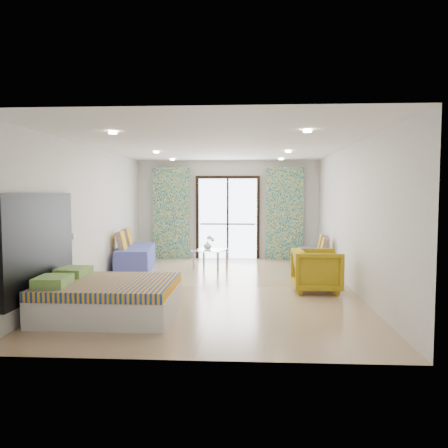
# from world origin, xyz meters

# --- Properties ---
(floor) EXTENTS (5.00, 7.50, 0.01)m
(floor) POSITION_xyz_m (0.00, 0.00, 0.00)
(floor) COLOR #A18160
(floor) RESTS_ON ground
(ceiling) EXTENTS (5.00, 7.50, 0.01)m
(ceiling) POSITION_xyz_m (0.00, 0.00, 2.70)
(ceiling) COLOR silver
(ceiling) RESTS_ON ground
(wall_back) EXTENTS (5.00, 0.01, 2.70)m
(wall_back) POSITION_xyz_m (0.00, 3.75, 1.35)
(wall_back) COLOR silver
(wall_back) RESTS_ON ground
(wall_front) EXTENTS (5.00, 0.01, 2.70)m
(wall_front) POSITION_xyz_m (0.00, -3.75, 1.35)
(wall_front) COLOR silver
(wall_front) RESTS_ON ground
(wall_left) EXTENTS (0.01, 7.50, 2.70)m
(wall_left) POSITION_xyz_m (-2.50, 0.00, 1.35)
(wall_left) COLOR silver
(wall_left) RESTS_ON ground
(wall_right) EXTENTS (0.01, 7.50, 2.70)m
(wall_right) POSITION_xyz_m (2.50, 0.00, 1.35)
(wall_right) COLOR silver
(wall_right) RESTS_ON ground
(balcony_door) EXTENTS (1.76, 0.08, 2.28)m
(balcony_door) POSITION_xyz_m (0.00, 3.72, 1.26)
(balcony_door) COLOR black
(balcony_door) RESTS_ON floor
(balcony_rail) EXTENTS (1.52, 0.03, 0.04)m
(balcony_rail) POSITION_xyz_m (0.00, 3.73, 0.95)
(balcony_rail) COLOR #595451
(balcony_rail) RESTS_ON balcony_door
(curtain_left) EXTENTS (1.00, 0.10, 2.50)m
(curtain_left) POSITION_xyz_m (-1.55, 3.57, 1.25)
(curtain_left) COLOR white
(curtain_left) RESTS_ON floor
(curtain_right) EXTENTS (1.00, 0.10, 2.50)m
(curtain_right) POSITION_xyz_m (1.55, 3.57, 1.25)
(curtain_right) COLOR white
(curtain_right) RESTS_ON floor
(downlight_a) EXTENTS (0.12, 0.12, 0.02)m
(downlight_a) POSITION_xyz_m (-1.40, -2.00, 2.67)
(downlight_a) COLOR #FFE0B2
(downlight_a) RESTS_ON ceiling
(downlight_b) EXTENTS (0.12, 0.12, 0.02)m
(downlight_b) POSITION_xyz_m (1.40, -2.00, 2.67)
(downlight_b) COLOR #FFE0B2
(downlight_b) RESTS_ON ceiling
(downlight_c) EXTENTS (0.12, 0.12, 0.02)m
(downlight_c) POSITION_xyz_m (-1.40, 1.00, 2.67)
(downlight_c) COLOR #FFE0B2
(downlight_c) RESTS_ON ceiling
(downlight_d) EXTENTS (0.12, 0.12, 0.02)m
(downlight_d) POSITION_xyz_m (1.40, 1.00, 2.67)
(downlight_d) COLOR #FFE0B2
(downlight_d) RESTS_ON ceiling
(downlight_e) EXTENTS (0.12, 0.12, 0.02)m
(downlight_e) POSITION_xyz_m (-1.40, 3.00, 2.67)
(downlight_e) COLOR #FFE0B2
(downlight_e) RESTS_ON ceiling
(downlight_f) EXTENTS (0.12, 0.12, 0.02)m
(downlight_f) POSITION_xyz_m (1.40, 3.00, 2.67)
(downlight_f) COLOR #FFE0B2
(downlight_f) RESTS_ON ceiling
(headboard) EXTENTS (0.06, 2.10, 1.50)m
(headboard) POSITION_xyz_m (-2.46, -2.12, 1.05)
(headboard) COLOR black
(headboard) RESTS_ON floor
(switch_plate) EXTENTS (0.02, 0.10, 0.10)m
(switch_plate) POSITION_xyz_m (-2.47, -0.87, 1.05)
(switch_plate) COLOR silver
(switch_plate) RESTS_ON wall_left
(bed) EXTENTS (1.89, 1.54, 0.65)m
(bed) POSITION_xyz_m (-1.48, -2.12, 0.27)
(bed) COLOR silver
(bed) RESTS_ON floor
(daybed_left) EXTENTS (0.98, 1.99, 0.95)m
(daybed_left) POSITION_xyz_m (-2.12, 1.87, 0.29)
(daybed_left) COLOR #464FA8
(daybed_left) RESTS_ON floor
(daybed_right) EXTENTS (0.77, 1.67, 0.80)m
(daybed_right) POSITION_xyz_m (2.11, 2.04, 0.25)
(daybed_right) COLOR #464FA8
(daybed_right) RESTS_ON floor
(coffee_table) EXTENTS (0.86, 0.86, 0.80)m
(coffee_table) POSITION_xyz_m (-0.33, 2.00, 0.41)
(coffee_table) COLOR silver
(coffee_table) RESTS_ON floor
(vase) EXTENTS (0.21, 0.22, 0.19)m
(vase) POSITION_xyz_m (-0.40, 2.07, 0.55)
(vase) COLOR white
(vase) RESTS_ON coffee_table
(armchair) EXTENTS (0.79, 0.84, 0.86)m
(armchair) POSITION_xyz_m (1.82, -0.34, 0.43)
(armchair) COLOR #AC8F16
(armchair) RESTS_ON floor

